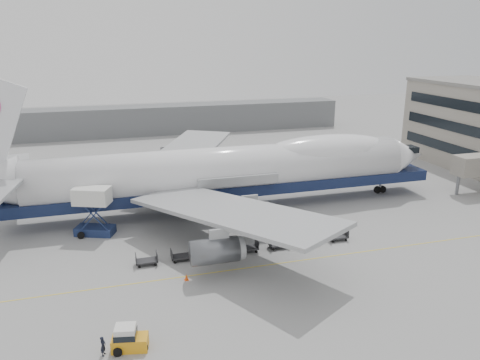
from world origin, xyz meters
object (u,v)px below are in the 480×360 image
object	(u,v)px
airliner	(229,170)
baggage_tug	(128,339)
catering_truck	(93,208)
ground_worker	(103,346)

from	to	relation	value
airliner	baggage_tug	bearing A→B (deg)	-119.12
catering_truck	ground_worker	size ratio (longest dim) A/B	3.78
airliner	catering_truck	xyz separation A→B (m)	(-18.24, -4.27, -2.20)
baggage_tug	ground_worker	bearing A→B (deg)	-161.74
airliner	baggage_tug	xyz separation A→B (m)	(-15.69, -28.17, -4.73)
catering_truck	ground_worker	bearing A→B (deg)	-66.38
catering_truck	baggage_tug	bearing A→B (deg)	-61.87
ground_worker	airliner	bearing A→B (deg)	-10.27
ground_worker	baggage_tug	bearing A→B (deg)	-61.74
catering_truck	airliner	bearing A→B (deg)	35.21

